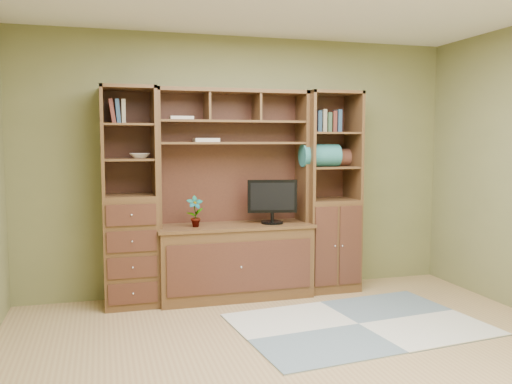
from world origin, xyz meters
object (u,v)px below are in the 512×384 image
object	(u,v)px
left_tower	(130,197)
monitor	(272,194)
center_hutch	(235,195)
right_tower	(330,192)

from	to	relation	value
left_tower	monitor	world-z (taller)	left_tower
center_hutch	monitor	distance (m)	0.38
center_hutch	right_tower	world-z (taller)	same
center_hutch	monitor	xyz separation A→B (m)	(0.38, -0.03, 0.01)
left_tower	monitor	distance (m)	1.38
center_hutch	right_tower	bearing A→B (deg)	2.23
center_hutch	right_tower	size ratio (longest dim) A/B	1.00
left_tower	right_tower	xyz separation A→B (m)	(2.02, 0.00, 0.00)
center_hutch	monitor	world-z (taller)	center_hutch
left_tower	center_hutch	bearing A→B (deg)	-2.29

